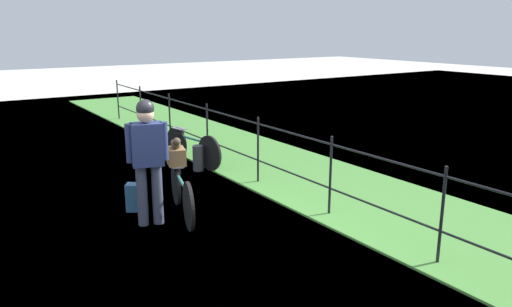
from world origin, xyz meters
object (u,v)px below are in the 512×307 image
Objects in this scene: terrier_dog at (176,143)px; backpack_on_paving at (137,197)px; bicycle_main at (182,192)px; cyclist_person at (147,152)px; wooden_crate at (176,156)px; mooring_bollard at (198,158)px; bicycle_parked at (192,147)px.

backpack_on_paving is at bearing -111.13° from terrier_dog.
bicycle_main is 0.82m from cyclist_person.
bicycle_main is 0.71m from terrier_dog.
wooden_crate is at bearing 164.54° from bicycle_main.
wooden_crate is 0.82m from backpack_on_paving.
cyclist_person is 3.54× the size of mooring_bollard.
terrier_dog is at bearing -168.61° from backpack_on_paving.
terrier_dog is 0.19× the size of cyclist_person.
backpack_on_paving is at bearing 177.82° from cyclist_person.
terrier_dog is (-0.34, 0.09, 0.62)m from bicycle_main.
terrier_dog is at bearing 123.54° from cyclist_person.
cyclist_person reaches higher than wooden_crate.
cyclist_person is (0.04, -0.48, 0.66)m from bicycle_main.
wooden_crate reaches higher than bicycle_main.
mooring_bollard is (-1.56, 1.13, -0.53)m from wooden_crate.
backpack_on_paving is 2.55m from bicycle_parked.
bicycle_main is at bearing -29.27° from bicycle_parked.
bicycle_main is 3.42× the size of mooring_bollard.
bicycle_parked reaches higher than backpack_on_paving.
mooring_bollard is (-1.37, 1.69, 0.04)m from backpack_on_paving.
bicycle_parked is at bearing 148.56° from wooden_crate.
backpack_on_paving is (-0.21, -0.55, -0.77)m from terrier_dog.
cyclist_person is at bearing -56.46° from terrier_dog.
cyclist_person reaches higher than terrier_dog.
terrier_dog is 0.68× the size of mooring_bollard.
mooring_bollard is at bearing 138.89° from cyclist_person.
bicycle_parked is at bearing -101.89° from backpack_on_paving.
wooden_crate is 1.05× the size of terrier_dog.
terrier_dog is (0.02, -0.01, 0.20)m from wooden_crate.
mooring_bollard is at bearing 147.29° from bicycle_main.
wooden_crate is 0.85× the size of backpack_on_paving.
wooden_crate is (-0.36, 0.10, 0.43)m from bicycle_main.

